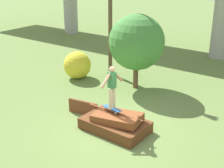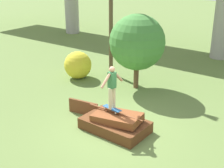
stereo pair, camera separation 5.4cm
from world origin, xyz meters
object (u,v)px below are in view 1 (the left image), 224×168
at_px(utility_pole, 110,4).
at_px(tree_behind_left, 137,42).
at_px(bush_yellow_flowering, 77,65).
at_px(skater, 112,85).
at_px(skateboard, 112,108).

relative_size(utility_pole, tree_behind_left, 2.02).
distance_m(utility_pole, bush_yellow_flowering, 3.37).
height_order(utility_pole, bush_yellow_flowering, utility_pole).
height_order(skater, utility_pole, utility_pole).
height_order(utility_pole, tree_behind_left, utility_pole).
bearing_deg(bush_yellow_flowering, skateboard, -35.54).
bearing_deg(skateboard, tree_behind_left, 110.12).
bearing_deg(bush_yellow_flowering, utility_pole, 55.02).
bearing_deg(utility_pole, skateboard, -53.27).
xyz_separation_m(skateboard, bush_yellow_flowering, (-4.41, 3.15, -0.11)).
height_order(skater, bush_yellow_flowering, skater).
distance_m(tree_behind_left, bush_yellow_flowering, 3.42).
height_order(skater, tree_behind_left, tree_behind_left).
relative_size(skater, tree_behind_left, 0.44).
xyz_separation_m(utility_pole, tree_behind_left, (2.03, -0.80, -1.41)).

